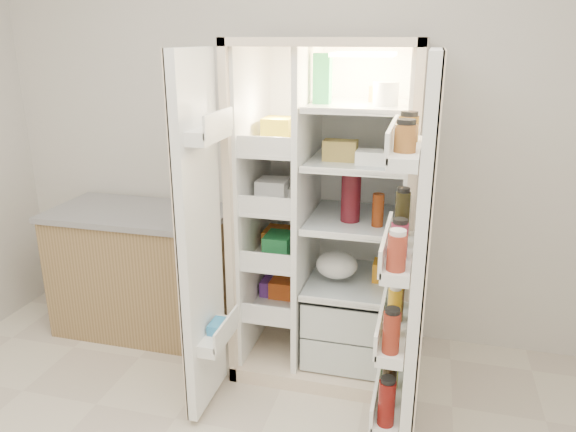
# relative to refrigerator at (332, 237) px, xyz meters

# --- Properties ---
(wall_back) EXTENTS (4.00, 0.02, 2.70)m
(wall_back) POSITION_rel_refrigerator_xyz_m (-0.19, 0.35, 0.60)
(wall_back) COLOR beige
(wall_back) RESTS_ON floor
(refrigerator) EXTENTS (0.92, 0.70, 1.80)m
(refrigerator) POSITION_rel_refrigerator_xyz_m (0.00, 0.00, 0.00)
(refrigerator) COLOR beige
(refrigerator) RESTS_ON floor
(freezer_door) EXTENTS (0.15, 0.40, 1.72)m
(freezer_door) POSITION_rel_refrigerator_xyz_m (-0.51, -0.60, 0.15)
(freezer_door) COLOR white
(freezer_door) RESTS_ON floor
(fridge_door) EXTENTS (0.17, 0.58, 1.72)m
(fridge_door) POSITION_rel_refrigerator_xyz_m (0.47, -0.69, 0.13)
(fridge_door) COLOR white
(fridge_door) RESTS_ON floor
(kitchen_counter) EXTENTS (1.09, 0.58, 0.79)m
(kitchen_counter) POSITION_rel_refrigerator_xyz_m (-1.20, 0.03, -0.35)
(kitchen_counter) COLOR olive
(kitchen_counter) RESTS_ON floor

